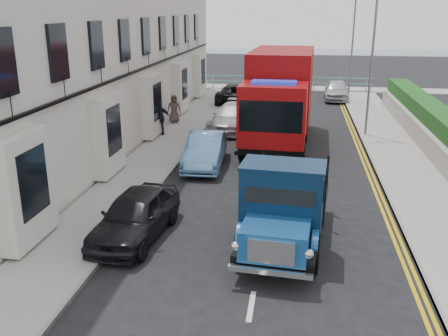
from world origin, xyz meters
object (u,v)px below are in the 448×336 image
lamp_far (351,43)px  bedford_lorry (282,212)px  lamp_mid (370,57)px  red_lorry (280,95)px  parked_car_front (135,215)px

lamp_far → bedford_lorry: bearing=-98.9°
bedford_lorry → lamp_far: bearing=86.2°
lamp_mid → red_lorry: size_ratio=0.83×
lamp_mid → parked_car_front: 15.51m
parked_car_front → red_lorry: bearing=77.8°
lamp_mid → bedford_lorry: lamp_mid is taller
lamp_far → bedford_lorry: size_ratio=1.29×
lamp_mid → lamp_far: same height
lamp_mid → red_lorry: (-4.22, -1.71, -1.68)m
lamp_far → parked_car_front: (-7.78, -23.00, -3.31)m
red_lorry → parked_car_front: red_lorry is taller
lamp_far → red_lorry: bearing=-109.8°
bedford_lorry → red_lorry: size_ratio=0.65×
lamp_mid → bedford_lorry: 14.06m
lamp_far → bedford_lorry: (-3.63, -23.29, -2.85)m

